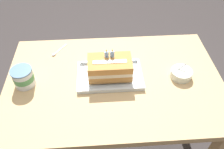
# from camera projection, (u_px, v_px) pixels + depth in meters

# --- Properties ---
(ground_plane) EXTENTS (8.00, 8.00, 0.00)m
(ground_plane) POSITION_uv_depth(u_px,v_px,m) (114.00, 141.00, 1.78)
(ground_plane) COLOR #383333
(dining_table) EXTENTS (1.20, 0.78, 0.69)m
(dining_table) POSITION_uv_depth(u_px,v_px,m) (114.00, 91.00, 1.35)
(dining_table) COLOR tan
(dining_table) RESTS_ON ground_plane
(foil_tray) EXTENTS (0.36, 0.23, 0.02)m
(foil_tray) POSITION_uv_depth(u_px,v_px,m) (110.00, 76.00, 1.30)
(foil_tray) COLOR silver
(foil_tray) RESTS_ON dining_table
(birthday_cake) EXTENTS (0.24, 0.14, 0.15)m
(birthday_cake) POSITION_uv_depth(u_px,v_px,m) (110.00, 67.00, 1.25)
(birthday_cake) COLOR #C28343
(birthday_cake) RESTS_ON foil_tray
(bowl_stack) EXTENTS (0.12, 0.12, 0.08)m
(bowl_stack) POSITION_uv_depth(u_px,v_px,m) (181.00, 74.00, 1.29)
(bowl_stack) COLOR silver
(bowl_stack) RESTS_ON dining_table
(ice_cream_tub) EXTENTS (0.11, 0.11, 0.11)m
(ice_cream_tub) POSITION_uv_depth(u_px,v_px,m) (23.00, 78.00, 1.22)
(ice_cream_tub) COLOR white
(ice_cream_tub) RESTS_ON dining_table
(serving_spoon_near_tray) EXTENTS (0.09, 0.12, 0.01)m
(serving_spoon_near_tray) POSITION_uv_depth(u_px,v_px,m) (56.00, 52.00, 1.45)
(serving_spoon_near_tray) COLOR silver
(serving_spoon_near_tray) RESTS_ON dining_table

